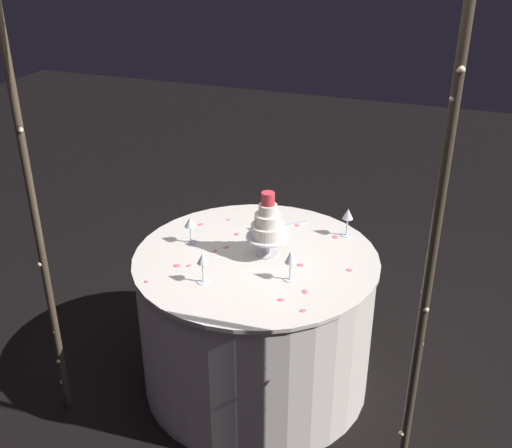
{
  "coord_description": "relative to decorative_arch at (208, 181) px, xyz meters",
  "views": [
    {
      "loc": [
        -0.93,
        2.56,
        2.36
      ],
      "look_at": [
        0.0,
        0.0,
        0.98
      ],
      "focal_mm": 43.23,
      "sensor_mm": 36.0,
      "label": 1
    }
  ],
  "objects": [
    {
      "name": "rose_petal_13",
      "position": [
        -0.36,
        -0.16,
        -0.63
      ],
      "size": [
        0.04,
        0.04,
        0.0
      ],
      "primitive_type": "ellipsoid",
      "rotation": [
        0.0,
        0.0,
        0.81
      ],
      "color": "#EA6B84",
      "rests_on": "main_table"
    },
    {
      "name": "wine_glass_2",
      "position": [
        0.38,
        -0.57,
        -0.52
      ],
      "size": [
        0.06,
        0.06,
        0.15
      ],
      "color": "silver",
      "rests_on": "main_table"
    },
    {
      "name": "rose_petal_14",
      "position": [
        0.41,
        -0.78,
        -0.63
      ],
      "size": [
        0.04,
        0.04,
        0.0
      ],
      "primitive_type": "ellipsoid",
      "rotation": [
        0.0,
        0.0,
        4.06
      ],
      "color": "#EA6B84",
      "rests_on": "main_table"
    },
    {
      "name": "rose_petal_3",
      "position": [
        0.41,
        -0.14,
        -0.63
      ],
      "size": [
        0.03,
        0.03,
        0.0
      ],
      "primitive_type": "ellipsoid",
      "rotation": [
        0.0,
        0.0,
        5.92
      ],
      "color": "#EA6B84",
      "rests_on": "main_table"
    },
    {
      "name": "rose_petal_2",
      "position": [
        0.28,
        -0.34,
        -0.63
      ],
      "size": [
        0.03,
        0.03,
        0.0
      ],
      "primitive_type": "ellipsoid",
      "rotation": [
        0.0,
        0.0,
        0.82
      ],
      "color": "#EA6B84",
      "rests_on": "main_table"
    },
    {
      "name": "rose_petal_10",
      "position": [
        -0.24,
        -0.54,
        -0.63
      ],
      "size": [
        0.04,
        0.03,
        0.0
      ],
      "primitive_type": "ellipsoid",
      "rotation": [
        0.0,
        0.0,
        6.0
      ],
      "color": "#EA6B84",
      "rests_on": "main_table"
    },
    {
      "name": "rose_petal_0",
      "position": [
        0.34,
        -0.32,
        -0.63
      ],
      "size": [
        0.04,
        0.03,
        0.0
      ],
      "primitive_type": "ellipsoid",
      "rotation": [
        0.0,
        0.0,
        0.04
      ],
      "color": "#EA6B84",
      "rests_on": "main_table"
    },
    {
      "name": "cake_knife",
      "position": [
        -0.01,
        -0.9,
        -0.63
      ],
      "size": [
        0.24,
        0.21,
        0.01
      ],
      "color": "silver",
      "rests_on": "main_table"
    },
    {
      "name": "wine_glass_1",
      "position": [
        0.15,
        -0.23,
        -0.52
      ],
      "size": [
        0.06,
        0.06,
        0.16
      ],
      "color": "silver",
      "rests_on": "main_table"
    },
    {
      "name": "rose_petal_8",
      "position": [
        -0.24,
        -0.21,
        -0.63
      ],
      "size": [
        0.04,
        0.03,
        0.0
      ],
      "primitive_type": "ellipsoid",
      "rotation": [
        0.0,
        0.0,
        3.25
      ],
      "color": "#EA6B84",
      "rests_on": "main_table"
    },
    {
      "name": "rose_petal_7",
      "position": [
        0.18,
        -0.58,
        -0.63
      ],
      "size": [
        0.04,
        0.04,
        0.0
      ],
      "primitive_type": "ellipsoid",
      "rotation": [
        0.0,
        0.0,
        0.76
      ],
      "color": "#EA6B84",
      "rests_on": "main_table"
    },
    {
      "name": "rose_petal_6",
      "position": [
        -0.33,
        -0.89,
        -0.63
      ],
      "size": [
        0.05,
        0.05,
        0.0
      ],
      "primitive_type": "ellipsoid",
      "rotation": [
        0.0,
        0.0,
        5.43
      ],
      "color": "#EA6B84",
      "rests_on": "main_table"
    },
    {
      "name": "rose_petal_11",
      "position": [
        0.29,
        -0.88,
        -0.63
      ],
      "size": [
        0.03,
        0.03,
        0.0
      ],
      "primitive_type": "ellipsoid",
      "rotation": [
        0.0,
        0.0,
        1.02
      ],
      "color": "#EA6B84",
      "rests_on": "main_table"
    },
    {
      "name": "rose_petal_4",
      "position": [
        0.18,
        -0.74,
        -0.63
      ],
      "size": [
        0.04,
        0.04,
        0.0
      ],
      "primitive_type": "ellipsoid",
      "rotation": [
        0.0,
        0.0,
        5.48
      ],
      "color": "#EA6B84",
      "rests_on": "main_table"
    },
    {
      "name": "rose_petal_12",
      "position": [
        -0.32,
        -0.31,
        -0.63
      ],
      "size": [
        0.04,
        0.04,
        0.0
      ],
      "primitive_type": "ellipsoid",
      "rotation": [
        0.0,
        0.0,
        2.11
      ],
      "color": "#EA6B84",
      "rests_on": "main_table"
    },
    {
      "name": "tiered_cake",
      "position": [
        -0.05,
        -0.58,
        -0.46
      ],
      "size": [
        0.22,
        0.22,
        0.35
      ],
      "color": "silver",
      "rests_on": "main_table"
    },
    {
      "name": "ground_plane",
      "position": [
        0.0,
        -0.55,
        -1.43
      ],
      "size": [
        12.0,
        12.0,
        0.0
      ],
      "primitive_type": "plane",
      "color": "black"
    },
    {
      "name": "main_table",
      "position": [
        0.0,
        -0.55,
        -1.03
      ],
      "size": [
        1.26,
        1.26,
        0.8
      ],
      "color": "silver",
      "rests_on": "ground"
    },
    {
      "name": "rose_petal_1",
      "position": [
        0.22,
        -0.52,
        -0.63
      ],
      "size": [
        0.03,
        0.03,
        0.0
      ],
      "primitive_type": "ellipsoid",
      "rotation": [
        0.0,
        0.0,
        4.46
      ],
      "color": "#EA6B84",
      "rests_on": "main_table"
    },
    {
      "name": "wine_glass_4",
      "position": [
        -0.23,
        -0.39,
        -0.52
      ],
      "size": [
        0.06,
        0.06,
        0.16
      ],
      "color": "silver",
      "rests_on": "main_table"
    },
    {
      "name": "wine_glass_3",
      "position": [
        -0.38,
        -0.93,
        -0.51
      ],
      "size": [
        0.06,
        0.06,
        0.16
      ],
      "color": "silver",
      "rests_on": "main_table"
    },
    {
      "name": "rose_petal_9",
      "position": [
        -0.1,
        -0.95,
        -0.63
      ],
      "size": [
        0.04,
        0.04,
        0.0
      ],
      "primitive_type": "ellipsoid",
      "rotation": [
        0.0,
        0.0,
        5.13
      ],
      "color": "#EA6B84",
      "rests_on": "main_table"
    },
    {
      "name": "rose_petal_5",
      "position": [
        -0.48,
        -0.57,
        -0.63
      ],
      "size": [
        0.04,
        0.03,
        0.0
      ],
      "primitive_type": "ellipsoid",
      "rotation": [
        0.0,
        0.0,
        3.25
      ],
      "color": "#EA6B84",
      "rests_on": "main_table"
    },
    {
      "name": "decorative_arch",
      "position": [
        0.0,
        0.0,
        0.0
      ],
      "size": [
        1.78,
        0.06,
        2.25
      ],
      "color": "#473D2D",
      "rests_on": "ground"
    },
    {
      "name": "wine_glass_0",
      "position": [
        0.01,
        -0.83,
        -0.54
      ],
      "size": [
        0.06,
        0.06,
        0.13
      ],
      "color": "silver",
      "rests_on": "main_table"
    }
  ]
}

